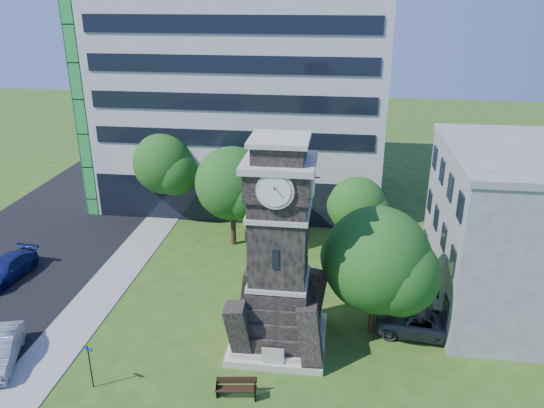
# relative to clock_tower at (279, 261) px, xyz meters

# --- Properties ---
(ground) EXTENTS (160.00, 160.00, 0.00)m
(ground) POSITION_rel_clock_tower_xyz_m (-3.00, -2.00, -5.28)
(ground) COLOR #2E5117
(ground) RESTS_ON ground
(sidewalk) EXTENTS (3.00, 70.00, 0.06)m
(sidewalk) POSITION_rel_clock_tower_xyz_m (-12.50, 3.00, -5.25)
(sidewalk) COLOR gray
(sidewalk) RESTS_ON ground
(clock_tower) EXTENTS (5.40, 5.40, 12.22)m
(clock_tower) POSITION_rel_clock_tower_xyz_m (0.00, 0.00, 0.00)
(clock_tower) COLOR beige
(clock_tower) RESTS_ON ground
(office_tall) EXTENTS (26.20, 15.11, 28.60)m
(office_tall) POSITION_rel_clock_tower_xyz_m (-6.20, 23.84, 8.94)
(office_tall) COLOR silver
(office_tall) RESTS_ON ground
(car_street_north) EXTENTS (2.69, 5.52, 1.55)m
(car_street_north) POSITION_rel_clock_tower_xyz_m (-19.95, 4.61, -4.51)
(car_street_north) COLOR navy
(car_street_north) RESTS_ON ground
(car_east_lot) EXTENTS (5.81, 3.06, 1.56)m
(car_east_lot) POSITION_rel_clock_tower_xyz_m (8.44, 1.93, -4.50)
(car_east_lot) COLOR #4E4E53
(car_east_lot) RESTS_ON ground
(park_bench) EXTENTS (2.05, 0.55, 1.06)m
(park_bench) POSITION_rel_clock_tower_xyz_m (-1.55, -4.70, -4.72)
(park_bench) COLOR black
(park_bench) RESTS_ON ground
(street_sign) EXTENTS (0.61, 0.06, 2.54)m
(street_sign) POSITION_rel_clock_tower_xyz_m (-8.98, -5.07, -3.69)
(street_sign) COLOR black
(street_sign) RESTS_ON ground
(tree_nw) EXTENTS (5.88, 5.35, 7.84)m
(tree_nw) POSITION_rel_clock_tower_xyz_m (-11.94, 16.62, -0.32)
(tree_nw) COLOR #332114
(tree_nw) RESTS_ON ground
(tree_nc) EXTENTS (6.28, 5.70, 8.04)m
(tree_nc) POSITION_rel_clock_tower_xyz_m (-5.08, 12.30, -0.30)
(tree_nc) COLOR #332114
(tree_nc) RESTS_ON ground
(tree_ne) EXTENTS (4.82, 4.38, 6.17)m
(tree_ne) POSITION_rel_clock_tower_xyz_m (4.53, 11.93, -1.47)
(tree_ne) COLOR #332114
(tree_ne) RESTS_ON ground
(tree_east) EXTENTS (6.74, 6.13, 7.92)m
(tree_east) POSITION_rel_clock_tower_xyz_m (5.45, 1.73, -0.62)
(tree_east) COLOR #332114
(tree_east) RESTS_ON ground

